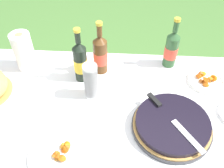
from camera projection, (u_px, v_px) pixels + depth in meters
The scene contains 11 objects.
garden_table at pixel (93, 122), 1.28m from camera, with size 1.74×0.95×0.76m.
tablecloth at pixel (92, 115), 1.24m from camera, with size 1.75×0.96×0.10m.
berry_tart at pixel (172, 125), 1.14m from camera, with size 0.37×0.37×0.06m.
serving_knife at pixel (169, 116), 1.14m from camera, with size 0.23×0.32×0.01m.
cup_stack at pixel (91, 81), 1.24m from camera, with size 0.07×0.07×0.20m.
cider_bottle_green at pixel (171, 49), 1.41m from camera, with size 0.08×0.08×0.31m.
cider_bottle_amber at pixel (100, 54), 1.37m from camera, with size 0.08×0.08×0.32m.
juice_bottle_red at pixel (80, 61), 1.32m from camera, with size 0.07×0.07×0.32m.
snack_plate_near at pixel (206, 80), 1.37m from camera, with size 0.20×0.20×0.06m.
snack_plate_right at pixel (57, 154), 1.06m from camera, with size 0.24×0.24×0.05m.
paper_towel_roll at pixel (24, 51), 1.39m from camera, with size 0.11×0.11×0.23m.
Camera 1 is at (0.15, -0.76, 1.74)m, focal length 40.00 mm.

